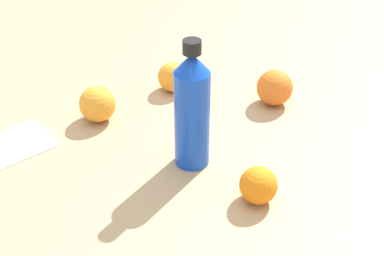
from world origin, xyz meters
The scene contains 7 objects.
ground_plane centered at (0.00, 0.00, 0.00)m, with size 2.40×2.40×0.00m, color tan.
water_bottle centered at (0.02, 0.02, 0.12)m, with size 0.07×0.07×0.26m.
orange_0 centered at (-0.01, 0.18, 0.03)m, with size 0.07×0.07×0.07m, color orange.
orange_1 centered at (-0.10, -0.24, 0.04)m, with size 0.07×0.07×0.07m, color orange.
orange_2 centered at (-0.26, -0.05, 0.04)m, with size 0.08×0.08×0.08m, color orange.
orange_3 centered at (0.10, -0.22, 0.04)m, with size 0.08×0.08×0.08m, color orange.
folded_napkin centered at (0.29, -0.23, 0.00)m, with size 0.15×0.12×0.01m, color white.
Camera 1 is at (0.50, 0.73, 0.66)m, focal length 50.59 mm.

